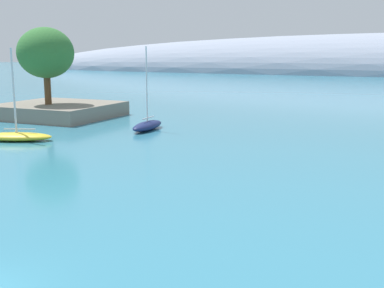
{
  "coord_description": "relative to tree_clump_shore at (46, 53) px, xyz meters",
  "views": [
    {
      "loc": [
        13.39,
        -11.0,
        8.35
      ],
      "look_at": [
        -1.04,
        21.2,
        1.61
      ],
      "focal_mm": 45.18,
      "sensor_mm": 36.0,
      "label": 1
    }
  ],
  "objects": [
    {
      "name": "shore_outcrop",
      "position": [
        0.25,
        1.47,
        -7.31
      ],
      "size": [
        13.77,
        12.63,
        1.8
      ],
      "primitive_type": "cube",
      "color": "gray",
      "rests_on": "ground"
    },
    {
      "name": "sailboat_yellow_near_shore",
      "position": [
        7.76,
        -13.7,
        -7.71
      ],
      "size": [
        7.15,
        4.63,
        8.73
      ],
      "rotation": [
        0.0,
        0.0,
        3.51
      ],
      "color": "yellow",
      "rests_on": "water"
    },
    {
      "name": "tree_clump_shore",
      "position": [
        0.0,
        0.0,
        0.0
      ],
      "size": [
        6.97,
        6.97,
        9.58
      ],
      "color": "brown",
      "rests_on": "shore_outcrop"
    },
    {
      "name": "sailboat_navy_mid_mooring",
      "position": [
        16.01,
        -3.03,
        -7.65
      ],
      "size": [
        2.23,
        6.2,
        8.95
      ],
      "rotation": [
        0.0,
        0.0,
        4.78
      ],
      "color": "navy",
      "rests_on": "water"
    }
  ]
}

